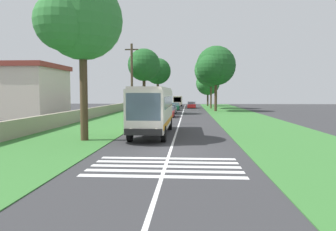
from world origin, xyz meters
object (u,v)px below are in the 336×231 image
Objects in this scene: roadside_tree_left_0 at (144,66)px; roadside_tree_right_1 at (215,67)px; trailing_car_1 at (171,109)px; roadside_tree_left_1 at (80,23)px; trailing_car_3 at (191,105)px; roadside_tree_left_2 at (157,72)px; roadside_tree_right_0 at (210,71)px; roadside_building at (35,91)px; coach_bus at (153,108)px; trailing_car_2 at (175,107)px; trailing_minibus_0 at (178,100)px; trailing_car_0 at (168,112)px; roadside_tree_right_2 at (207,84)px; utility_pole at (132,83)px.

roadside_tree_right_1 is at bearing -53.91° from roadside_tree_left_0.
roadside_tree_left_1 is at bearing 171.97° from trailing_car_1.
roadside_tree_left_0 reaches higher than trailing_car_3.
roadside_tree_left_0 is 0.94× the size of roadside_tree_left_2.
trailing_car_1 is 17.46m from trailing_car_3.
roadside_tree_left_0 is at bearing 159.21° from trailing_car_3.
roadside_tree_right_0 is 1.07× the size of roadside_building.
roadside_building is (17.39, 18.09, 1.49)m from coach_bus.
roadside_tree_left_0 is at bearing 159.67° from trailing_car_2.
roadside_tree_left_1 reaches higher than trailing_minibus_0.
coach_bus is 0.97× the size of roadside_tree_right_0.
trailing_car_0 is 26.49m from roadside_tree_right_0.
coach_bus is 45.50m from roadside_tree_left_2.
trailing_car_2 is at bearing -20.33° from roadside_tree_left_0.
roadside_building is at bearing 46.12° from coach_bus.
roadside_tree_left_2 is 1.00× the size of roadside_building.
roadside_tree_left_2 is at bearing 27.61° from trailing_car_2.
roadside_tree_right_2 is (22.65, 0.08, -2.36)m from roadside_tree_right_1.
roadside_tree_right_1 reaches higher than utility_pole.
roadside_tree_right_1 is 1.07× the size of roadside_building.
roadside_tree_right_2 is at bearing -20.39° from roadside_tree_left_0.
trailing_minibus_0 is 0.56× the size of roadside_tree_left_2.
trailing_car_0 is 0.40× the size of roadside_building.
roadside_building is (21.05, 13.54, -4.45)m from roadside_tree_left_1.
trailing_car_0 is 0.37× the size of roadside_tree_right_1.
utility_pole is at bearing 171.41° from trailing_car_1.
roadside_tree_left_2 is at bearing 90.06° from trailing_car_3.
roadside_tree_right_1 is at bearing -179.80° from roadside_tree_right_2.
trailing_car_3 is at bearing -20.79° from roadside_tree_left_0.
roadside_tree_left_0 is 20.02m from roadside_tree_left_2.
trailing_car_1 is at bearing 165.22° from roadside_tree_right_2.
trailing_car_0 is 26.28m from trailing_car_3.
roadside_tree_left_2 is at bearing 5.28° from coach_bus.
trailing_car_0 is at bearing -171.07° from roadside_tree_left_2.
roadside_tree_right_0 is at bearing -98.11° from roadside_tree_left_2.
coach_bus is 1.03× the size of roadside_tree_left_2.
roadside_tree_left_2 is at bearing 158.77° from trailing_minibus_0.
roadside_tree_left_2 is 31.16m from roadside_building.
roadside_tree_left_2 reaches higher than roadside_tree_right_2.
roadside_tree_right_0 is (15.48, -7.35, 7.21)m from trailing_car_1.
utility_pole is at bearing 163.67° from roadside_tree_right_0.
coach_bus is 27.88m from trailing_car_1.
roadside_tree_left_0 reaches higher than trailing_car_2.
roadside_tree_left_2 is (20.02, -0.07, 0.33)m from roadside_tree_left_0.
trailing_car_3 is (26.05, -3.44, 0.00)m from trailing_car_0.
trailing_car_0 is at bearing -145.36° from roadside_tree_left_0.
trailing_minibus_0 is at bearing 17.25° from trailing_car_3.
coach_bus reaches higher than trailing_car_0.
roadside_tree_right_0 reaches higher than trailing_car_3.
roadside_tree_right_1 reaches higher than roadside_building.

